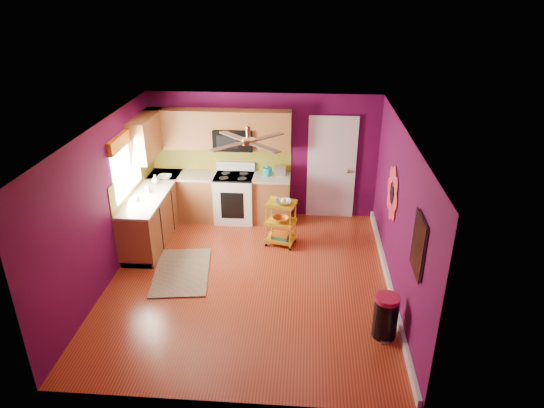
{
  "coord_description": "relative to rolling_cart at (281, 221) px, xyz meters",
  "views": [
    {
      "loc": [
        0.86,
        -6.55,
        4.45
      ],
      "look_at": [
        0.33,
        0.4,
        1.19
      ],
      "focal_mm": 32.0,
      "sensor_mm": 36.0,
      "label": 1
    }
  ],
  "objects": [
    {
      "name": "toaster",
      "position": [
        -0.08,
        1.08,
        0.55
      ],
      "size": [
        0.22,
        0.15,
        0.18
      ],
      "primitive_type": "cube",
      "color": "beige",
      "rests_on": "lower_cabinets"
    },
    {
      "name": "ground",
      "position": [
        -0.43,
        -1.2,
        -0.48
      ],
      "size": [
        5.0,
        5.0,
        0.0
      ],
      "primitive_type": "plane",
      "color": "maroon",
      "rests_on": "ground"
    },
    {
      "name": "counter_dish",
      "position": [
        -2.29,
        0.72,
        0.5
      ],
      "size": [
        0.26,
        0.26,
        0.06
      ],
      "primitive_type": "imported",
      "color": "white",
      "rests_on": "lower_cabinets"
    },
    {
      "name": "panel_door",
      "position": [
        0.92,
        1.26,
        0.55
      ],
      "size": [
        0.95,
        0.11,
        2.15
      ],
      "color": "white",
      "rests_on": "ground"
    },
    {
      "name": "rolling_cart",
      "position": [
        0.0,
        0.0,
        0.0
      ],
      "size": [
        0.59,
        0.49,
        0.93
      ],
      "color": "yellow",
      "rests_on": "ground"
    },
    {
      "name": "right_wall_art",
      "position": [
        1.8,
        -1.54,
        0.97
      ],
      "size": [
        0.04,
        2.74,
        1.04
      ],
      "color": "black",
      "rests_on": "ground"
    },
    {
      "name": "left_window",
      "position": [
        -2.65,
        -0.15,
        1.26
      ],
      "size": [
        0.08,
        1.35,
        1.08
      ],
      "color": "white",
      "rests_on": "ground"
    },
    {
      "name": "upper_cabinetry",
      "position": [
        -1.67,
        0.97,
        1.32
      ],
      "size": [
        2.8,
        2.3,
        1.26
      ],
      "color": "brown",
      "rests_on": "ground"
    },
    {
      "name": "trash_can",
      "position": [
        1.55,
        -2.39,
        -0.16
      ],
      "size": [
        0.33,
        0.36,
        0.63
      ],
      "color": "black",
      "rests_on": "ground"
    },
    {
      "name": "room_envelope",
      "position": [
        -0.41,
        -1.2,
        1.16
      ],
      "size": [
        4.54,
        5.04,
        2.52
      ],
      "color": "#51093B",
      "rests_on": "ground"
    },
    {
      "name": "shag_rug",
      "position": [
        -1.59,
        -1.06,
        -0.46
      ],
      "size": [
        1.07,
        1.56,
        0.02
      ],
      "primitive_type": "cube",
      "rotation": [
        0.0,
        0.0,
        0.13
      ],
      "color": "#311D10",
      "rests_on": "ground"
    },
    {
      "name": "soap_bottle_b",
      "position": [
        -2.39,
        0.47,
        0.55
      ],
      "size": [
        0.14,
        0.14,
        0.18
      ],
      "primitive_type": "imported",
      "color": "white",
      "rests_on": "lower_cabinets"
    },
    {
      "name": "soap_bottle_a",
      "position": [
        -2.42,
        0.06,
        0.55
      ],
      "size": [
        0.08,
        0.08,
        0.18
      ],
      "primitive_type": "imported",
      "color": "#EA3F72",
      "rests_on": "lower_cabinets"
    },
    {
      "name": "teal_kettle",
      "position": [
        -0.33,
        1.05,
        0.55
      ],
      "size": [
        0.18,
        0.18,
        0.21
      ],
      "color": "#169EA8",
      "rests_on": "lower_cabinets"
    },
    {
      "name": "electric_range",
      "position": [
        -0.98,
        0.97,
        0.01
      ],
      "size": [
        0.76,
        0.66,
        1.13
      ],
      "color": "white",
      "rests_on": "ground"
    },
    {
      "name": "ceiling_fan",
      "position": [
        -0.43,
        -1.0,
        1.81
      ],
      "size": [
        1.01,
        1.01,
        0.26
      ],
      "color": "#BF8C3F",
      "rests_on": "ground"
    },
    {
      "name": "lower_cabinets",
      "position": [
        -1.78,
        0.61,
        -0.04
      ],
      "size": [
        2.81,
        2.31,
        0.94
      ],
      "color": "brown",
      "rests_on": "ground"
    },
    {
      "name": "counter_cup",
      "position": [
        -2.5,
        -0.34,
        0.51
      ],
      "size": [
        0.12,
        0.12,
        0.1
      ],
      "primitive_type": "imported",
      "color": "white",
      "rests_on": "lower_cabinets"
    }
  ]
}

